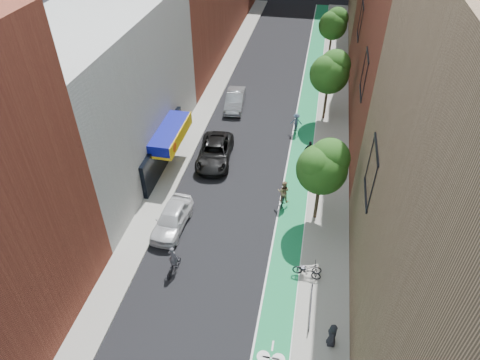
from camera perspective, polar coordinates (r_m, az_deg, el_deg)
The scene contains 18 objects.
ground at distance 25.07m, azimuth -5.14°, elevation -19.06°, with size 160.00×160.00×0.00m, color black.
bike_lane at distance 44.02m, azimuth 9.03°, elevation 9.58°, with size 2.00×68.00×0.01m, color #147132.
sidewalk_left at distance 45.25m, azimuth -3.87°, elevation 10.94°, with size 2.00×68.00×0.15m, color gray.
sidewalk_right at distance 44.02m, azimuth 12.31°, elevation 9.25°, with size 3.00×68.00×0.15m, color gray.
building_left_white at distance 34.38m, azimuth -17.61°, elevation 10.77°, with size 8.00×20.00×12.00m, color silver.
tree_near at distance 28.02m, azimuth 11.01°, elevation 1.88°, with size 3.40×3.36×6.42m.
tree_mid at distance 40.09m, azimuth 11.94°, elevation 14.03°, with size 3.55×3.53×6.74m.
tree_far at distance 53.30m, azimuth 12.37°, elevation 19.77°, with size 3.30×3.25×6.21m.
parked_car_white at distance 29.71m, azimuth -9.06°, elevation -5.10°, with size 1.87×4.65×1.58m, color silver.
parked_car_black at distance 35.48m, azimuth -3.39°, elevation 3.71°, with size 2.66×5.77×1.60m, color black.
parked_car_silver at distance 43.12m, azimuth -0.67°, elevation 10.63°, with size 1.69×4.86×1.60m, color gray.
cyclist_lead at distance 27.10m, azimuth -8.87°, elevation -10.96°, with size 0.90×1.80×2.04m.
cyclist_lane_near at distance 31.09m, azimuth 5.79°, elevation -1.99°, with size 0.92×1.60×2.14m.
cyclist_lane_mid at distance 35.69m, azimuth 9.21°, elevation 3.33°, with size 1.03×1.87×2.01m.
cyclist_lane_far at distance 39.29m, azimuth 7.47°, elevation 7.36°, with size 1.06×1.56×1.94m.
parked_bike_near at distance 26.95m, azimuth 8.94°, elevation -11.53°, with size 0.63×1.80×0.94m, color black.
parked_bike_far at distance 26.81m, azimuth 8.91°, elevation -11.91°, with size 0.62×1.78×0.93m, color black.
pedestrian at distance 24.15m, azimuth 12.20°, elevation -19.56°, with size 0.77×0.50×1.57m, color black.
Camera 1 is at (4.64, -12.59, 21.18)m, focal length 32.00 mm.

